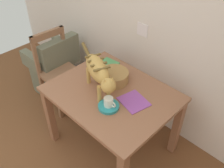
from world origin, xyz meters
name	(u,v)px	position (x,y,z in m)	size (l,w,h in m)	color
wall_rear	(156,16)	(0.00, 2.07, 1.25)	(5.06, 0.11, 2.50)	silver
dining_table	(112,100)	(0.08, 1.39, 0.65)	(1.12, 0.89, 0.75)	#925E41
cat	(99,71)	(0.00, 1.31, 0.98)	(0.66, 0.32, 0.34)	tan
saucer_bowl	(109,106)	(0.20, 1.23, 0.76)	(0.18, 0.18, 0.03)	teal
coffee_mug	(109,102)	(0.20, 1.23, 0.81)	(0.12, 0.08, 0.08)	white
magazine	(134,101)	(0.30, 1.44, 0.75)	(0.24, 0.21, 0.01)	purple
book_stack	(109,65)	(-0.22, 1.65, 0.78)	(0.19, 0.15, 0.06)	#52A65C
wicker_basket	(114,76)	(-0.03, 1.53, 0.80)	(0.28, 0.28, 0.10)	#A77C44
wooden_chair_near	(60,72)	(-0.86, 1.45, 0.46)	(0.44, 0.44, 0.95)	#8E6244
wicker_armchair	(54,68)	(-1.22, 1.58, 0.27)	(0.61, 0.61, 0.78)	#6C6D57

